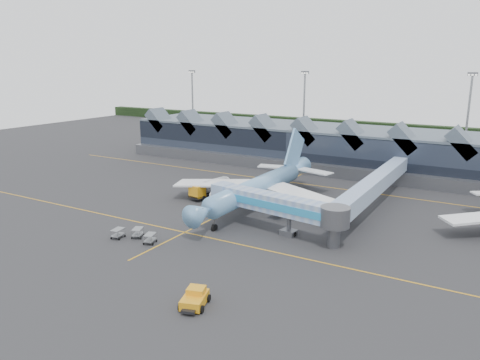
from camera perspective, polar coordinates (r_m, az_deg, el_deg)
The scene contains 10 objects.
ground at distance 76.71m, azimuth -3.13°, elevation -4.60°, with size 260.00×260.00×0.00m, color #252527.
taxi_stripes at distance 84.82m, azimuth 0.60°, elevation -2.76°, with size 120.00×60.00×0.01m.
tree_line_far at distance 176.65m, azimuth 17.05°, elevation 6.05°, with size 260.00×4.00×4.00m, color black.
terminal at distance 118.65m, azimuth 7.49°, elevation 4.36°, with size 90.00×22.25×12.52m.
light_masts at distance 125.39m, azimuth 21.58°, elevation 7.53°, with size 132.40×42.56×22.45m.
main_airliner at distance 81.66m, azimuth 2.45°, elevation -0.75°, with size 33.98×38.96×12.55m.
jet_bridge at distance 68.49m, azimuth 5.37°, elevation -3.27°, with size 23.33×6.67×5.84m.
fuel_truck at distance 88.35m, azimuth -3.52°, elevation -0.87°, with size 4.04×9.83×3.27m.
pushback_tug at distance 50.08m, azimuth -5.54°, elevation -14.19°, with size 3.42×4.43×1.79m.
baggage_carts at distance 68.73m, azimuth -12.66°, elevation -6.49°, with size 7.01×3.87×1.37m.
Camera 1 is at (40.36, -60.52, 24.34)m, focal length 35.00 mm.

